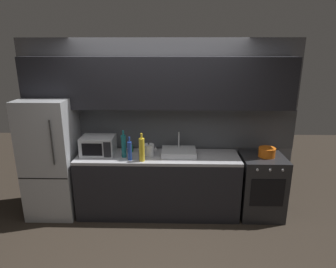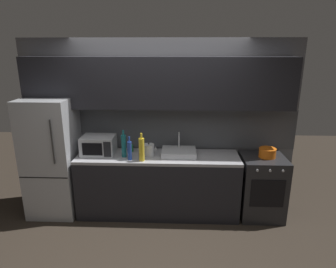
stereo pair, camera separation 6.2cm
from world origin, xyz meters
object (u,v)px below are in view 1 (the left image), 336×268
Objects in this scene: microwave at (98,146)px; wine_bottle_teal at (124,146)px; oven_range at (261,186)px; cooking_pot at (267,152)px; wine_bottle_yellow at (142,149)px; kettle at (149,150)px; wine_bottle_blue at (130,151)px; refrigerator at (52,158)px; mug_green at (131,148)px.

microwave is 1.19× the size of wine_bottle_teal.
oven_range is 0.52m from cooking_pot.
oven_range is 2.33× the size of wine_bottle_teal.
wine_bottle_yellow is (0.64, -0.22, 0.03)m from microwave.
wine_bottle_yellow is at bearing -113.30° from kettle.
wine_bottle_yellow is at bearing -173.34° from cooking_pot.
wine_bottle_teal is at bearing 133.28° from wine_bottle_blue.
wine_bottle_blue is 0.84× the size of wine_bottle_teal.
oven_range is at bearing -0.02° from refrigerator.
mug_green reaches higher than oven_range.
kettle is at bearing -3.21° from microwave.
kettle is 0.35m from wine_bottle_teal.
kettle is 0.21m from wine_bottle_yellow.
refrigerator is at bearing 179.10° from kettle.
kettle is 1.65m from cooking_pot.
wine_bottle_teal is at bearing -104.27° from mug_green.
cooking_pot reaches higher than mug_green.
microwave reaches higher than cooking_pot.
refrigerator is 1.18m from wine_bottle_blue.
wine_bottle_blue is (-0.25, -0.15, 0.05)m from kettle.
wine_bottle_blue is (1.15, -0.17, 0.18)m from refrigerator.
microwave is 1.98× the size of cooking_pot.
kettle reaches higher than cooking_pot.
kettle is 2.00× the size of mug_green.
microwave is at bearing -162.09° from mug_green.
kettle is at bearing 66.70° from wine_bottle_yellow.
mug_green is at bearing 96.70° from wine_bottle_blue.
microwave is at bearing 176.79° from kettle.
wine_bottle_blue is at bearing -174.78° from oven_range.
mug_green is (0.06, 0.23, -0.11)m from wine_bottle_teal.
wine_bottle_blue is 0.17m from wine_bottle_yellow.
refrigerator is 1.08m from wine_bottle_teal.
wine_bottle_blue is 1.90m from cooking_pot.
wine_bottle_teal reaches higher than kettle.
oven_range is 2.40m from microwave.
kettle is at bearing 7.71° from wine_bottle_teal.
mug_green is at bearing 175.15° from oven_range.
microwave is 1.19× the size of wine_bottle_yellow.
mug_green is (1.12, 0.16, 0.10)m from refrigerator.
wine_bottle_teal reaches higher than microwave.
wine_bottle_blue reaches higher than cooking_pot.
microwave is 0.68m from wine_bottle_yellow.
wine_bottle_yellow is at bearing -10.33° from wine_bottle_blue.
wine_bottle_teal reaches higher than cooking_pot.
cooking_pot is at bearing 1.97° from wine_bottle_teal.
microwave is at bearing 179.52° from oven_range.
refrigerator is 3.05m from cooking_pot.
cooking_pot is (3.05, 0.00, 0.11)m from refrigerator.
refrigerator is 1.90× the size of oven_range.
mug_green is at bearing 119.81° from wine_bottle_yellow.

